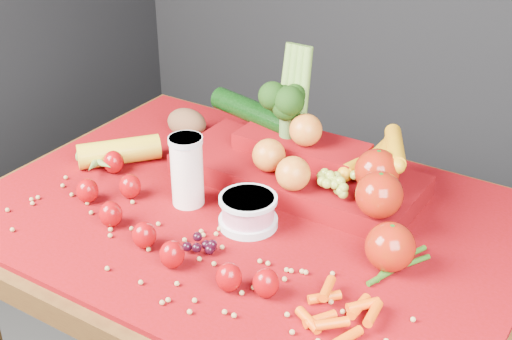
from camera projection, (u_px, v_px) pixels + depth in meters
The scene contains 12 objects.
table at pixel (251, 257), 1.45m from camera, with size 1.10×0.80×0.75m.
red_cloth at pixel (251, 216), 1.41m from camera, with size 1.05×0.75×0.01m, color #6E030D.
milk_glass at pixel (187, 168), 1.40m from camera, with size 0.07×0.07×0.15m.
yogurt_bowl at pixel (248, 210), 1.35m from camera, with size 0.11×0.11×0.06m.
strawberry_scatter at pixel (156, 215), 1.35m from camera, with size 0.54×0.28×0.06m.
dark_grape_cluster at pixel (200, 245), 1.28m from camera, with size 0.06×0.05×0.03m, color black, non-canonical shape.
soybean_scatter at pixel (189, 262), 1.25m from camera, with size 0.84×0.24×0.01m, color #A88148, non-canonical shape.
corn_ear at pixel (104, 158), 1.56m from camera, with size 0.25×0.26×0.06m.
potato at pixel (187, 123), 1.69m from camera, with size 0.10×0.07×0.07m, color brown.
baby_carrot_pile at pixel (342, 313), 1.12m from camera, with size 0.17×0.17×0.03m, color #DE4907, non-canonical shape.
green_bean_pile at pixel (397, 265), 1.25m from camera, with size 0.14×0.12×0.01m, color #245012, non-canonical shape.
produce_mound at pixel (313, 163), 1.46m from camera, with size 0.61×0.37×0.27m.
Camera 1 is at (0.65, -1.00, 1.51)m, focal length 50.00 mm.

